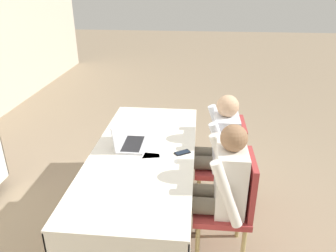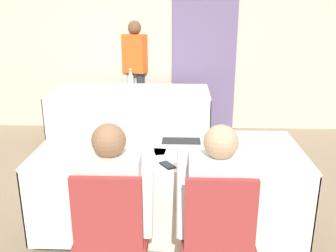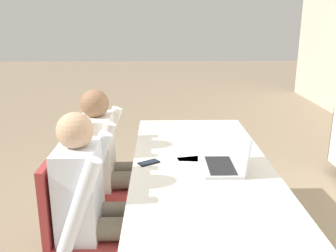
{
  "view_description": "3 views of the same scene",
  "coord_description": "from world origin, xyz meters",
  "px_view_note": "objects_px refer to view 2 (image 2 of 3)",
  "views": [
    {
      "loc": [
        -2.45,
        -0.45,
        2.12
      ],
      "look_at": [
        0.0,
        -0.22,
        0.99
      ],
      "focal_mm": 35.0,
      "sensor_mm": 36.0,
      "label": 1
    },
    {
      "loc": [
        0.1,
        -2.71,
        1.81
      ],
      "look_at": [
        0.0,
        -0.22,
        0.99
      ],
      "focal_mm": 40.0,
      "sensor_mm": 36.0,
      "label": 2
    },
    {
      "loc": [
        2.24,
        -0.27,
        1.66
      ],
      "look_at": [
        0.0,
        -0.22,
        0.99
      ],
      "focal_mm": 40.0,
      "sensor_mm": 36.0,
      "label": 3
    }
  ],
  "objects_px": {
    "water_bottle": "(131,81)",
    "chair_near_left": "(112,229)",
    "person_checkered_shirt": "(114,197)",
    "person_white_shirt": "(217,199)",
    "person_red_shirt": "(136,68)",
    "cell_phone": "(167,165)",
    "laptop": "(181,136)",
    "chair_near_right": "(217,231)"
  },
  "relations": [
    {
      "from": "cell_phone",
      "to": "chair_near_right",
      "type": "height_order",
      "value": "chair_near_right"
    },
    {
      "from": "cell_phone",
      "to": "chair_near_left",
      "type": "bearing_deg",
      "value": -160.69
    },
    {
      "from": "chair_near_left",
      "to": "person_checkered_shirt",
      "type": "relative_size",
      "value": 0.78
    },
    {
      "from": "cell_phone",
      "to": "person_red_shirt",
      "type": "distance_m",
      "value": 3.18
    },
    {
      "from": "person_checkered_shirt",
      "to": "water_bottle",
      "type": "bearing_deg",
      "value": -84.72
    },
    {
      "from": "chair_near_left",
      "to": "person_red_shirt",
      "type": "relative_size",
      "value": 0.57
    },
    {
      "from": "person_white_shirt",
      "to": "person_checkered_shirt",
      "type": "bearing_deg",
      "value": 0.0
    },
    {
      "from": "cell_phone",
      "to": "person_white_shirt",
      "type": "relative_size",
      "value": 0.13
    },
    {
      "from": "person_white_shirt",
      "to": "person_red_shirt",
      "type": "bearing_deg",
      "value": -75.05
    },
    {
      "from": "person_red_shirt",
      "to": "cell_phone",
      "type": "bearing_deg",
      "value": -57.41
    },
    {
      "from": "cell_phone",
      "to": "person_red_shirt",
      "type": "height_order",
      "value": "person_red_shirt"
    },
    {
      "from": "water_bottle",
      "to": "chair_near_right",
      "type": "bearing_deg",
      "value": -72.12
    },
    {
      "from": "chair_near_right",
      "to": "person_white_shirt",
      "type": "relative_size",
      "value": 0.78
    },
    {
      "from": "chair_near_left",
      "to": "person_red_shirt",
      "type": "height_order",
      "value": "person_red_shirt"
    },
    {
      "from": "cell_phone",
      "to": "person_checkered_shirt",
      "type": "relative_size",
      "value": 0.13
    },
    {
      "from": "cell_phone",
      "to": "laptop",
      "type": "bearing_deg",
      "value": 45.87
    },
    {
      "from": "water_bottle",
      "to": "person_red_shirt",
      "type": "xyz_separation_m",
      "value": [
        -0.03,
        0.8,
        0.04
      ]
    },
    {
      "from": "laptop",
      "to": "person_red_shirt",
      "type": "xyz_separation_m",
      "value": [
        -0.69,
        2.64,
        0.12
      ]
    },
    {
      "from": "water_bottle",
      "to": "person_red_shirt",
      "type": "distance_m",
      "value": 0.8
    },
    {
      "from": "person_checkered_shirt",
      "to": "person_red_shirt",
      "type": "xyz_separation_m",
      "value": [
        -0.28,
        3.43,
        0.25
      ]
    },
    {
      "from": "chair_near_left",
      "to": "person_checkered_shirt",
      "type": "height_order",
      "value": "person_checkered_shirt"
    },
    {
      "from": "cell_phone",
      "to": "water_bottle",
      "type": "distance_m",
      "value": 2.4
    },
    {
      "from": "cell_phone",
      "to": "person_checkered_shirt",
      "type": "bearing_deg",
      "value": -168.98
    },
    {
      "from": "person_checkered_shirt",
      "to": "person_white_shirt",
      "type": "relative_size",
      "value": 1.0
    },
    {
      "from": "chair_near_right",
      "to": "person_white_shirt",
      "type": "height_order",
      "value": "person_white_shirt"
    },
    {
      "from": "water_bottle",
      "to": "chair_near_left",
      "type": "height_order",
      "value": "water_bottle"
    },
    {
      "from": "chair_near_right",
      "to": "chair_near_left",
      "type": "bearing_deg",
      "value": 0.0
    },
    {
      "from": "chair_near_left",
      "to": "chair_near_right",
      "type": "relative_size",
      "value": 1.0
    },
    {
      "from": "laptop",
      "to": "person_red_shirt",
      "type": "distance_m",
      "value": 2.73
    },
    {
      "from": "cell_phone",
      "to": "person_white_shirt",
      "type": "height_order",
      "value": "person_white_shirt"
    },
    {
      "from": "person_red_shirt",
      "to": "person_white_shirt",
      "type": "bearing_deg",
      "value": -53.21
    },
    {
      "from": "water_bottle",
      "to": "chair_near_right",
      "type": "distance_m",
      "value": 2.9
    },
    {
      "from": "chair_near_right",
      "to": "person_red_shirt",
      "type": "xyz_separation_m",
      "value": [
        -0.92,
        3.53,
        0.41
      ]
    },
    {
      "from": "cell_phone",
      "to": "water_bottle",
      "type": "bearing_deg",
      "value": 70.64
    },
    {
      "from": "chair_near_right",
      "to": "person_white_shirt",
      "type": "xyz_separation_m",
      "value": [
        0.0,
        0.1,
        0.16
      ]
    },
    {
      "from": "chair_near_right",
      "to": "person_white_shirt",
      "type": "distance_m",
      "value": 0.19
    },
    {
      "from": "water_bottle",
      "to": "chair_near_left",
      "type": "bearing_deg",
      "value": -84.92
    },
    {
      "from": "water_bottle",
      "to": "person_checkered_shirt",
      "type": "bearing_deg",
      "value": -84.72
    },
    {
      "from": "water_bottle",
      "to": "chair_near_left",
      "type": "relative_size",
      "value": 0.32
    },
    {
      "from": "chair_near_left",
      "to": "laptop",
      "type": "bearing_deg",
      "value": -114.81
    },
    {
      "from": "laptop",
      "to": "person_checkered_shirt",
      "type": "distance_m",
      "value": 0.9
    },
    {
      "from": "chair_near_right",
      "to": "cell_phone",
      "type": "bearing_deg",
      "value": -51.69
    }
  ]
}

